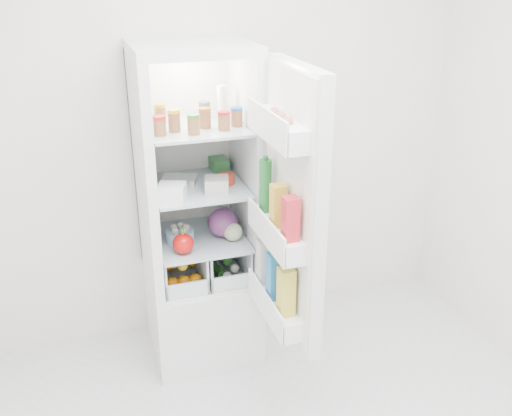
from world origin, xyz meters
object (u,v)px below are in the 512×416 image
object	(u,v)px
refrigerator	(198,245)
red_cabbage	(223,223)
mushroom_bowl	(180,236)
fridge_door	(288,213)

from	to	relation	value
refrigerator	red_cabbage	bearing A→B (deg)	-35.47
red_cabbage	refrigerator	bearing A→B (deg)	144.53
mushroom_bowl	fridge_door	size ratio (longest dim) A/B	0.12
red_cabbage	fridge_door	size ratio (longest dim) A/B	0.13
mushroom_bowl	refrigerator	bearing A→B (deg)	38.84
refrigerator	red_cabbage	distance (m)	0.23
mushroom_bowl	fridge_door	distance (m)	0.75
refrigerator	mushroom_bowl	bearing A→B (deg)	-141.16
red_cabbage	fridge_door	distance (m)	0.63
refrigerator	fridge_door	size ratio (longest dim) A/B	1.38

